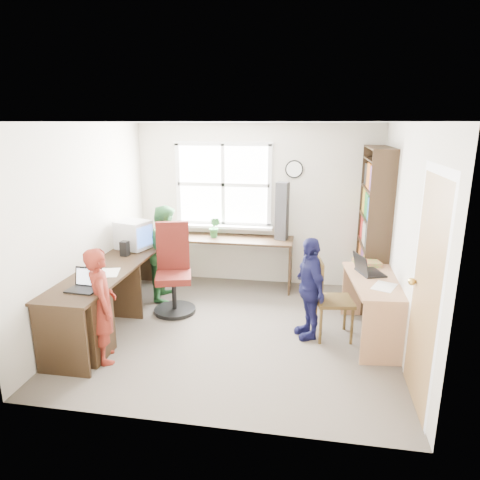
{
  "coord_description": "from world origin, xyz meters",
  "views": [
    {
      "loc": [
        0.82,
        -4.57,
        2.39
      ],
      "look_at": [
        0.0,
        0.25,
        1.05
      ],
      "focal_mm": 32.0,
      "sensor_mm": 36.0,
      "label": 1
    }
  ],
  "objects_px": {
    "person_red": "(102,305)",
    "right_desk": "(376,296)",
    "wooden_chair": "(328,296)",
    "person_navy": "(309,288)",
    "crt_monitor": "(133,235)",
    "laptop_right": "(367,269)",
    "cd_tower": "(282,211)",
    "laptop_left": "(85,284)",
    "l_desk": "(121,297)",
    "potted_plant": "(215,227)",
    "swivel_chair": "(174,274)",
    "person_green": "(167,252)",
    "bookshelf": "(373,231)"
  },
  "relations": [
    {
      "from": "person_red",
      "to": "right_desk",
      "type": "bearing_deg",
      "value": -101.67
    },
    {
      "from": "wooden_chair",
      "to": "person_navy",
      "type": "relative_size",
      "value": 0.79
    },
    {
      "from": "crt_monitor",
      "to": "person_red",
      "type": "relative_size",
      "value": 0.39
    },
    {
      "from": "wooden_chair",
      "to": "laptop_right",
      "type": "distance_m",
      "value": 0.55
    },
    {
      "from": "wooden_chair",
      "to": "cd_tower",
      "type": "distance_m",
      "value": 1.72
    },
    {
      "from": "laptop_left",
      "to": "cd_tower",
      "type": "distance_m",
      "value": 2.95
    },
    {
      "from": "right_desk",
      "to": "laptop_right",
      "type": "relative_size",
      "value": 3.07
    },
    {
      "from": "l_desk",
      "to": "cd_tower",
      "type": "bearing_deg",
      "value": 45.68
    },
    {
      "from": "cd_tower",
      "to": "person_red",
      "type": "relative_size",
      "value": 0.69
    },
    {
      "from": "laptop_left",
      "to": "person_navy",
      "type": "xyz_separation_m",
      "value": [
        2.27,
        0.82,
        -0.21
      ]
    },
    {
      "from": "l_desk",
      "to": "potted_plant",
      "type": "xyz_separation_m",
      "value": [
        0.73,
        1.69,
        0.45
      ]
    },
    {
      "from": "l_desk",
      "to": "swivel_chair",
      "type": "relative_size",
      "value": 2.54
    },
    {
      "from": "wooden_chair",
      "to": "cd_tower",
      "type": "bearing_deg",
      "value": 105.32
    },
    {
      "from": "cd_tower",
      "to": "potted_plant",
      "type": "relative_size",
      "value": 2.71
    },
    {
      "from": "swivel_chair",
      "to": "laptop_left",
      "type": "bearing_deg",
      "value": -128.93
    },
    {
      "from": "wooden_chair",
      "to": "l_desk",
      "type": "bearing_deg",
      "value": 178.63
    },
    {
      "from": "swivel_chair",
      "to": "person_green",
      "type": "distance_m",
      "value": 0.49
    },
    {
      "from": "person_green",
      "to": "person_navy",
      "type": "height_order",
      "value": "person_green"
    },
    {
      "from": "potted_plant",
      "to": "person_green",
      "type": "xyz_separation_m",
      "value": [
        -0.55,
        -0.56,
        -0.24
      ]
    },
    {
      "from": "laptop_left",
      "to": "person_green",
      "type": "height_order",
      "value": "person_green"
    },
    {
      "from": "cd_tower",
      "to": "person_navy",
      "type": "distance_m",
      "value": 1.63
    },
    {
      "from": "wooden_chair",
      "to": "potted_plant",
      "type": "bearing_deg",
      "value": 130.86
    },
    {
      "from": "right_desk",
      "to": "crt_monitor",
      "type": "height_order",
      "value": "crt_monitor"
    },
    {
      "from": "bookshelf",
      "to": "swivel_chair",
      "type": "distance_m",
      "value": 2.71
    },
    {
      "from": "l_desk",
      "to": "person_navy",
      "type": "xyz_separation_m",
      "value": [
        2.15,
        0.3,
        0.14
      ]
    },
    {
      "from": "laptop_left",
      "to": "laptop_right",
      "type": "distance_m",
      "value": 3.1
    },
    {
      "from": "right_desk",
      "to": "bookshelf",
      "type": "xyz_separation_m",
      "value": [
        0.07,
        1.1,
        0.49
      ]
    },
    {
      "from": "bookshelf",
      "to": "potted_plant",
      "type": "relative_size",
      "value": 6.82
    },
    {
      "from": "swivel_chair",
      "to": "person_red",
      "type": "distance_m",
      "value": 1.35
    },
    {
      "from": "cd_tower",
      "to": "right_desk",
      "type": "bearing_deg",
      "value": -36.04
    },
    {
      "from": "bookshelf",
      "to": "swivel_chair",
      "type": "bearing_deg",
      "value": -163.75
    },
    {
      "from": "crt_monitor",
      "to": "person_green",
      "type": "xyz_separation_m",
      "value": [
        0.39,
        0.21,
        -0.29
      ]
    },
    {
      "from": "wooden_chair",
      "to": "person_navy",
      "type": "distance_m",
      "value": 0.23
    },
    {
      "from": "crt_monitor",
      "to": "bookshelf",
      "type": "bearing_deg",
      "value": 27.24
    },
    {
      "from": "cd_tower",
      "to": "person_navy",
      "type": "bearing_deg",
      "value": -59.83
    },
    {
      "from": "potted_plant",
      "to": "person_navy",
      "type": "height_order",
      "value": "person_navy"
    },
    {
      "from": "right_desk",
      "to": "laptop_right",
      "type": "height_order",
      "value": "laptop_right"
    },
    {
      "from": "bookshelf",
      "to": "laptop_right",
      "type": "relative_size",
      "value": 5.04
    },
    {
      "from": "person_red",
      "to": "crt_monitor",
      "type": "bearing_deg",
      "value": -19.83
    },
    {
      "from": "person_navy",
      "to": "laptop_right",
      "type": "bearing_deg",
      "value": 89.87
    },
    {
      "from": "wooden_chair",
      "to": "potted_plant",
      "type": "xyz_separation_m",
      "value": [
        -1.63,
        1.38,
        0.4
      ]
    },
    {
      "from": "person_navy",
      "to": "person_red",
      "type": "bearing_deg",
      "value": -88.81
    },
    {
      "from": "l_desk",
      "to": "laptop_left",
      "type": "relative_size",
      "value": 9.2
    },
    {
      "from": "bookshelf",
      "to": "person_red",
      "type": "distance_m",
      "value": 3.56
    },
    {
      "from": "crt_monitor",
      "to": "person_green",
      "type": "bearing_deg",
      "value": 46.16
    },
    {
      "from": "swivel_chair",
      "to": "laptop_left",
      "type": "xyz_separation_m",
      "value": [
        -0.52,
        -1.25,
        0.3
      ]
    },
    {
      "from": "wooden_chair",
      "to": "laptop_left",
      "type": "height_order",
      "value": "laptop_left"
    },
    {
      "from": "potted_plant",
      "to": "person_red",
      "type": "height_order",
      "value": "person_red"
    },
    {
      "from": "right_desk",
      "to": "swivel_chair",
      "type": "bearing_deg",
      "value": 166.3
    },
    {
      "from": "laptop_right",
      "to": "person_navy",
      "type": "height_order",
      "value": "person_navy"
    }
  ]
}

